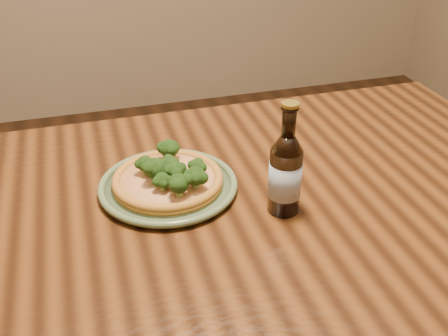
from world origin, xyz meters
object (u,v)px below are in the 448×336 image
object	(u,v)px
table	(177,261)
pizza	(168,178)
plate	(168,186)
beer_bottle	(285,173)

from	to	relation	value
table	pizza	size ratio (longest dim) A/B	7.48
table	plate	world-z (taller)	plate
pizza	beer_bottle	xyz separation A→B (m)	(0.19, -0.12, 0.05)
table	beer_bottle	bearing A→B (deg)	-5.65
table	plate	xyz separation A→B (m)	(0.01, 0.10, 0.10)
plate	beer_bottle	distance (m)	0.24
table	pizza	distance (m)	0.16
beer_bottle	pizza	bearing A→B (deg)	170.22
pizza	beer_bottle	bearing A→B (deg)	-32.64
table	pizza	xyz separation A→B (m)	(0.01, 0.10, 0.12)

